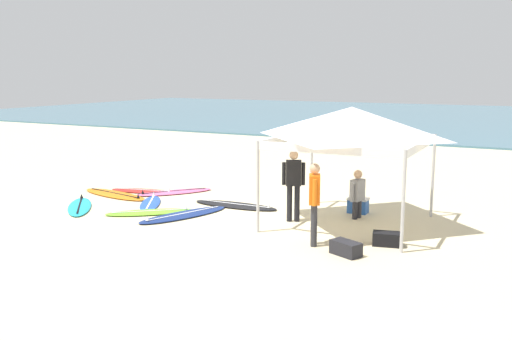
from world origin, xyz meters
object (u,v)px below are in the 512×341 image
object	(u,v)px
person_grey	(357,192)
gear_bag_by_pole	(388,239)
surfboard_lime	(150,212)
person_black	(293,181)
surfboard_cyan	(80,206)
surfboard_pink	(174,192)
canopy_tent	(352,123)
surfboard_navy	(183,215)
cooler_box	(358,205)
surfboard_red	(143,191)
gear_bag_near_tent	(346,248)
surfboard_blue	(150,203)
surfboard_black	(236,205)
surfboard_orange	(115,194)
person_orange	(314,198)

from	to	relation	value
person_grey	gear_bag_by_pole	distance (m)	2.28
surfboard_lime	gear_bag_by_pole	size ratio (longest dim) A/B	3.47
person_black	surfboard_cyan	bearing A→B (deg)	-166.72
surfboard_cyan	person_black	xyz separation A→B (m)	(5.56, 1.31, 0.95)
surfboard_pink	canopy_tent	bearing A→B (deg)	-9.51
gear_bag_by_pole	surfboard_navy	bearing A→B (deg)	178.99
person_black	cooler_box	size ratio (longest dim) A/B	3.42
person_black	gear_bag_by_pole	bearing A→B (deg)	-19.46
surfboard_pink	surfboard_lime	bearing A→B (deg)	-68.65
surfboard_navy	surfboard_red	world-z (taller)	same
gear_bag_near_tent	cooler_box	size ratio (longest dim) A/B	1.20
surfboard_blue	gear_bag_near_tent	xyz separation A→B (m)	(6.06, -1.70, 0.10)
gear_bag_by_pole	gear_bag_near_tent	bearing A→B (deg)	-119.89
gear_bag_near_tent	person_black	bearing A→B (deg)	135.94
cooler_box	gear_bag_near_tent	bearing A→B (deg)	-76.76
surfboard_cyan	gear_bag_near_tent	size ratio (longest dim) A/B	3.36
canopy_tent	surfboard_black	distance (m)	4.01
person_grey	cooler_box	xyz separation A→B (m)	(-0.14, 0.55, -0.46)
surfboard_navy	surfboard_cyan	bearing A→B (deg)	-169.99
surfboard_black	gear_bag_by_pole	distance (m)	4.75
canopy_tent	surfboard_blue	distance (m)	5.90
surfboard_black	person_grey	world-z (taller)	person_grey
surfboard_navy	cooler_box	distance (m)	4.41
surfboard_black	surfboard_orange	bearing A→B (deg)	-173.70
person_black	person_orange	world-z (taller)	same
surfboard_red	cooler_box	distance (m)	6.48
person_orange	cooler_box	bearing A→B (deg)	89.97
surfboard_black	person_black	distance (m)	2.30
person_orange	gear_bag_by_pole	bearing A→B (deg)	26.02
surfboard_black	gear_bag_near_tent	world-z (taller)	gear_bag_near_tent
surfboard_cyan	surfboard_navy	world-z (taller)	same
person_grey	person_orange	bearing A→B (deg)	-93.22
surfboard_pink	person_orange	world-z (taller)	person_orange
canopy_tent	gear_bag_near_tent	size ratio (longest dim) A/B	5.51
surfboard_pink	surfboard_red	bearing A→B (deg)	-162.12
gear_bag_by_pole	person_orange	bearing A→B (deg)	-153.98
surfboard_blue	surfboard_orange	distance (m)	1.69
surfboard_black	surfboard_lime	bearing A→B (deg)	-133.00
surfboard_cyan	surfboard_blue	distance (m)	1.84
canopy_tent	surfboard_blue	size ratio (longest dim) A/B	1.77
person_grey	cooler_box	distance (m)	0.73
gear_bag_near_tent	cooler_box	world-z (taller)	cooler_box
surfboard_blue	gear_bag_by_pole	distance (m)	6.66
surfboard_lime	gear_bag_near_tent	bearing A→B (deg)	-9.55
surfboard_navy	person_grey	xyz separation A→B (m)	(3.90, 1.76, 0.62)
surfboard_cyan	surfboard_orange	size ratio (longest dim) A/B	0.77
surfboard_orange	person_black	bearing A→B (deg)	-2.84
surfboard_pink	surfboard_red	size ratio (longest dim) A/B	1.03
person_grey	person_black	bearing A→B (deg)	-142.94
canopy_tent	surfboard_orange	xyz separation A→B (m)	(-7.02, -0.10, -2.35)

